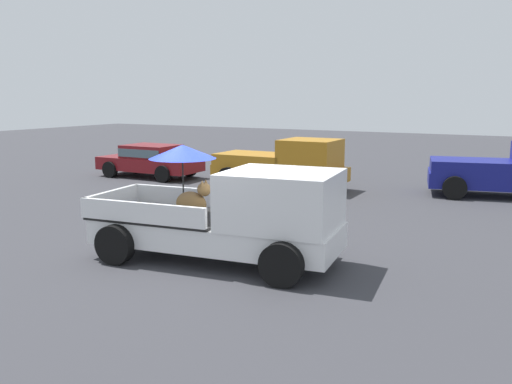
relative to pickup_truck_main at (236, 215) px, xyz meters
The scene contains 5 objects.
ground_plane 1.08m from the pickup_truck_main, behind, with size 80.00×80.00×0.00m, color #38383D.
pickup_truck_main is the anchor object (origin of this frame).
pickup_truck_red 8.97m from the pickup_truck_main, 109.70° to the left, with size 4.83×2.22×1.80m.
pickup_truck_far 11.31m from the pickup_truck_main, 67.73° to the left, with size 5.08×2.98×1.80m.
parked_sedan_near 12.20m from the pickup_truck_main, 137.69° to the left, with size 4.33×2.03×1.33m.
Camera 1 is at (5.84, -8.92, 3.32)m, focal length 37.92 mm.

